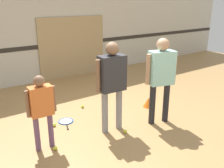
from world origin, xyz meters
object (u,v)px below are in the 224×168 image
object	(u,v)px
racket_spare_on_floor	(66,122)
tennis_ball_stray_left	(55,148)
tennis_ball_near_instructor	(125,131)
person_instructor	(112,78)
training_cone	(148,102)
tennis_ball_by_spare_racket	(54,125)
person_student_right	(161,72)
tennis_ball_stray_right	(82,107)
person_student_left	(41,105)

from	to	relation	value
racket_spare_on_floor	tennis_ball_stray_left	bearing A→B (deg)	-16.12
tennis_ball_near_instructor	tennis_ball_stray_left	world-z (taller)	same
person_instructor	tennis_ball_near_instructor	distance (m)	1.01
tennis_ball_near_instructor	training_cone	distance (m)	1.31
tennis_ball_stray_left	person_instructor	bearing A→B (deg)	0.39
tennis_ball_by_spare_racket	tennis_ball_near_instructor	bearing A→B (deg)	-45.84
training_cone	tennis_ball_by_spare_racket	bearing A→B (deg)	170.22
person_student_right	tennis_ball_near_instructor	bearing A→B (deg)	13.45
tennis_ball_near_instructor	training_cone	bearing A→B (deg)	28.00
person_instructor	tennis_ball_stray_right	distance (m)	1.54
person_student_left	tennis_ball_stray_right	bearing A→B (deg)	42.20
person_student_right	tennis_ball_stray_right	distance (m)	1.98
person_student_left	racket_spare_on_floor	size ratio (longest dim) A/B	2.35
person_student_left	person_student_right	xyz separation A→B (m)	(2.16, -0.42, 0.26)
person_instructor	training_cone	distance (m)	1.62
person_student_left	racket_spare_on_floor	bearing A→B (deg)	46.25
tennis_ball_stray_left	tennis_ball_stray_right	bearing A→B (deg)	45.79
person_student_left	person_student_right	distance (m)	2.22
racket_spare_on_floor	person_student_right	bearing A→B (deg)	74.00
person_instructor	tennis_ball_stray_left	world-z (taller)	person_instructor
tennis_ball_near_instructor	tennis_ball_stray_right	bearing A→B (deg)	93.41
person_student_left	racket_spare_on_floor	xyz separation A→B (m)	(0.67, 0.64, -0.75)
tennis_ball_by_spare_racket	tennis_ball_stray_left	world-z (taller)	same
tennis_ball_near_instructor	tennis_ball_by_spare_racket	bearing A→B (deg)	134.16
person_student_left	tennis_ball_by_spare_racket	bearing A→B (deg)	58.52
person_instructor	person_student_left	xyz separation A→B (m)	(-1.23, 0.15, -0.25)
tennis_ball_by_spare_racket	tennis_ball_stray_left	distance (m)	0.81
person_student_left	person_instructor	bearing A→B (deg)	-4.03
person_student_right	tennis_ball_stray_left	world-z (taller)	person_student_right
person_student_left	training_cone	distance (m)	2.61
tennis_ball_near_instructor	tennis_ball_by_spare_racket	size ratio (longest dim) A/B	1.00
training_cone	tennis_ball_near_instructor	bearing A→B (deg)	-152.00
tennis_ball_near_instructor	tennis_ball_stray_right	distance (m)	1.43
tennis_ball_stray_left	tennis_ball_stray_right	size ratio (longest dim) A/B	1.00
tennis_ball_by_spare_racket	training_cone	world-z (taller)	training_cone
person_instructor	person_student_left	bearing A→B (deg)	178.04
person_instructor	racket_spare_on_floor	size ratio (longest dim) A/B	3.11
person_student_left	tennis_ball_by_spare_racket	size ratio (longest dim) A/B	18.73
person_instructor	tennis_ball_near_instructor	xyz separation A→B (m)	(0.13, -0.23, -0.98)
person_instructor	racket_spare_on_floor	xyz separation A→B (m)	(-0.56, 0.79, -1.00)
person_instructor	training_cone	bearing A→B (deg)	21.54
person_student_right	training_cone	size ratio (longest dim) A/B	6.87
person_student_left	tennis_ball_by_spare_racket	xyz separation A→B (m)	(0.41, 0.60, -0.73)
tennis_ball_near_instructor	tennis_ball_stray_left	distance (m)	1.27
person_instructor	racket_spare_on_floor	world-z (taller)	person_instructor
racket_spare_on_floor	tennis_ball_near_instructor	xyz separation A→B (m)	(0.69, -1.02, 0.02)
racket_spare_on_floor	training_cone	size ratio (longest dim) A/B	2.18
racket_spare_on_floor	tennis_ball_by_spare_racket	size ratio (longest dim) A/B	7.96
racket_spare_on_floor	person_instructor	bearing A→B (deg)	54.90
person_student_left	training_cone	bearing A→B (deg)	8.19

